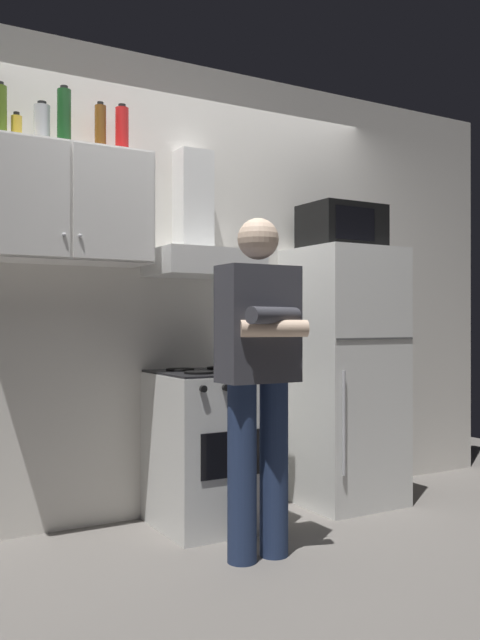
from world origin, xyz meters
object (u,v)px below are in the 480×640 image
(person_standing, at_px, (259,372))
(bottle_soda_red, at_px, (122,131))
(stove_oven, at_px, (210,448))
(bottle_canister_steel, at_px, (42,125))
(bottle_beer_brown, at_px, (100,129))
(microwave, at_px, (342,227))
(bottle_wine_green, at_px, (64,118))
(range_hood, at_px, (200,243))
(bottle_olive_oil, at_px, (0,111))
(cooking_pot, at_px, (241,361))
(bottle_spice_jar, at_px, (16,128))
(refrigerator, at_px, (344,375))
(upper_cabinet, at_px, (62,205))

(person_standing, xyz_separation_m, bottle_soda_red, (-0.42, 0.74, 1.28))
(bottle_soda_red, bearing_deg, stove_oven, -15.40)
(bottle_canister_steel, bearing_deg, bottle_beer_brown, -2.24)
(microwave, height_order, person_standing, microwave)
(person_standing, xyz_separation_m, bottle_wine_green, (-0.74, 0.73, 1.30))
(range_hood, xyz_separation_m, bottle_olive_oil, (-1.11, -0.02, 0.58))
(cooking_pot, distance_m, bottle_spice_jar, 1.68)
(microwave, height_order, cooking_pot, microwave)
(stove_oven, xyz_separation_m, range_hood, (0.00, 0.13, 1.16))
(microwave, xyz_separation_m, cooking_pot, (-0.82, -0.14, -0.82))
(range_hood, relative_size, bottle_olive_oil, 2.71)
(person_standing, bearing_deg, bottle_soda_red, 119.93)
(person_standing, xyz_separation_m, bottle_canister_steel, (-0.85, 0.77, 1.26))
(refrigerator, distance_m, bottle_canister_steel, 2.30)
(person_standing, bearing_deg, bottle_beer_brown, 125.50)
(refrigerator, distance_m, cooking_pot, 0.84)
(refrigerator, distance_m, bottle_beer_brown, 2.07)
(person_standing, relative_size, bottle_spice_jar, 11.15)
(microwave, relative_size, bottle_beer_brown, 1.75)
(microwave, bearing_deg, bottle_spice_jar, 176.73)
(upper_cabinet, relative_size, bottle_canister_steel, 3.91)
(bottle_spice_jar, bearing_deg, range_hood, -0.31)
(bottle_soda_red, xyz_separation_m, bottle_spice_jar, (-0.56, 0.00, -0.06))
(range_hood, height_order, bottle_olive_oil, bottle_olive_oil)
(bottle_wine_green, bearing_deg, stove_oven, -9.19)
(bottle_olive_oil, relative_size, bottle_beer_brown, 1.01)
(range_hood, distance_m, bottle_beer_brown, 0.83)
(refrigerator, relative_size, cooking_pot, 5.20)
(refrigerator, xyz_separation_m, bottle_olive_oil, (-2.06, 0.11, 1.38))
(stove_oven, distance_m, bottle_beer_brown, 1.85)
(bottle_olive_oil, bearing_deg, person_standing, -33.93)
(person_standing, bearing_deg, refrigerator, 31.23)
(person_standing, height_order, cooking_pot, person_standing)
(bottle_canister_steel, bearing_deg, range_hood, -2.26)
(upper_cabinet, relative_size, cooking_pot, 2.92)
(bottle_soda_red, height_order, bottle_spice_jar, bottle_soda_red)
(stove_oven, bearing_deg, range_hood, 90.00)
(person_standing, bearing_deg, range_hood, 86.09)
(stove_oven, distance_m, bottle_olive_oil, 2.08)
(person_standing, bearing_deg, microwave, 32.00)
(cooking_pot, relative_size, bottle_soda_red, 1.12)
(bottle_wine_green, height_order, bottle_beer_brown, bottle_wine_green)
(person_standing, height_order, bottle_olive_oil, bottle_olive_oil)
(stove_oven, xyz_separation_m, bottle_beer_brown, (-0.59, 0.15, 1.75))
(microwave, bearing_deg, bottle_olive_oil, 177.47)
(bottle_wine_green, bearing_deg, person_standing, -44.72)
(range_hood, relative_size, bottle_wine_green, 2.35)
(person_standing, xyz_separation_m, bottle_beer_brown, (-0.54, 0.76, 1.28))
(refrigerator, height_order, microwave, microwave)
(upper_cabinet, height_order, bottle_wine_green, bottle_wine_green)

